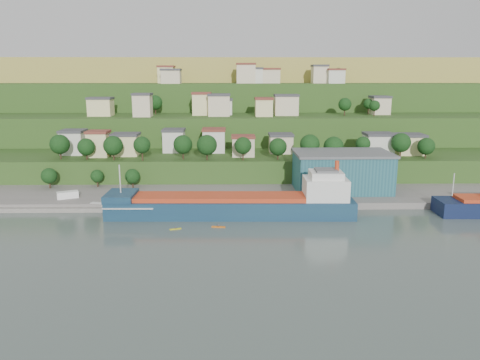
{
  "coord_description": "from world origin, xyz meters",
  "views": [
    {
      "loc": [
        -2.18,
        -118.18,
        39.3
      ],
      "look_at": [
        -0.25,
        15.0,
        9.18
      ],
      "focal_mm": 35.0,
      "sensor_mm": 36.0,
      "label": 1
    }
  ],
  "objects_px": {
    "warehouse": "(342,171)",
    "caravan": "(68,196)",
    "kayak_orange": "(218,226)",
    "cargo_ship_near": "(239,206)"
  },
  "relations": [
    {
      "from": "cargo_ship_near",
      "to": "caravan",
      "type": "distance_m",
      "value": 54.15
    },
    {
      "from": "kayak_orange",
      "to": "caravan",
      "type": "bearing_deg",
      "value": 159.94
    },
    {
      "from": "warehouse",
      "to": "caravan",
      "type": "xyz_separation_m",
      "value": [
        -86.67,
        -8.91,
        -5.79
      ]
    },
    {
      "from": "kayak_orange",
      "to": "cargo_ship_near",
      "type": "bearing_deg",
      "value": 67.98
    },
    {
      "from": "caravan",
      "to": "kayak_orange",
      "type": "distance_m",
      "value": 52.57
    },
    {
      "from": "cargo_ship_near",
      "to": "caravan",
      "type": "xyz_separation_m",
      "value": [
        -52.62,
        12.78,
        -0.2
      ]
    },
    {
      "from": "warehouse",
      "to": "kayak_orange",
      "type": "relative_size",
      "value": 8.49
    },
    {
      "from": "cargo_ship_near",
      "to": "kayak_orange",
      "type": "relative_size",
      "value": 18.9
    },
    {
      "from": "warehouse",
      "to": "caravan",
      "type": "bearing_deg",
      "value": -175.03
    },
    {
      "from": "caravan",
      "to": "kayak_orange",
      "type": "relative_size",
      "value": 1.69
    }
  ]
}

